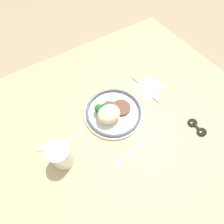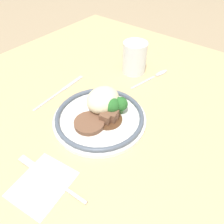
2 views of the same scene
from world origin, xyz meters
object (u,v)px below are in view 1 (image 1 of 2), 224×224
at_px(juice_glass, 62,155).
at_px(knife, 134,150).
at_px(fork, 148,91).
at_px(plate, 111,112).
at_px(sunglasses, 197,127).
at_px(spoon, 50,146).

relative_size(juice_glass, knife, 0.50).
bearing_deg(fork, juice_glass, -84.66).
height_order(plate, sunglasses, plate).
relative_size(juice_glass, spoon, 0.63).
relative_size(juice_glass, fork, 0.55).
bearing_deg(sunglasses, knife, -12.66).
bearing_deg(juice_glass, plate, -164.84).
xyz_separation_m(plate, spoon, (0.28, -0.01, -0.02)).
height_order(fork, sunglasses, sunglasses).
height_order(juice_glass, knife, juice_glass).
xyz_separation_m(spoon, sunglasses, (-0.54, 0.26, 0.00)).
relative_size(knife, spoon, 1.25).
distance_m(knife, spoon, 0.33).
bearing_deg(knife, plate, -97.56).
xyz_separation_m(knife, spoon, (0.27, -0.19, 0.00)).
bearing_deg(spoon, plate, -170.24).
relative_size(plate, juice_glass, 2.34).
relative_size(plate, fork, 1.29).
distance_m(plate, fork, 0.22).
relative_size(knife, sunglasses, 2.44).
xyz_separation_m(juice_glass, knife, (-0.24, 0.11, -0.05)).
bearing_deg(spoon, knife, 156.18).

